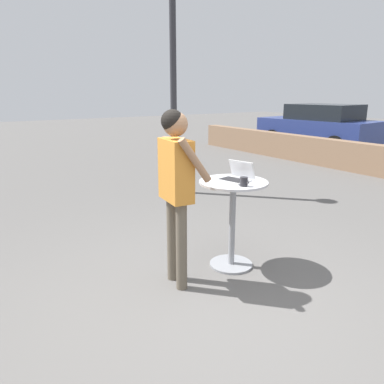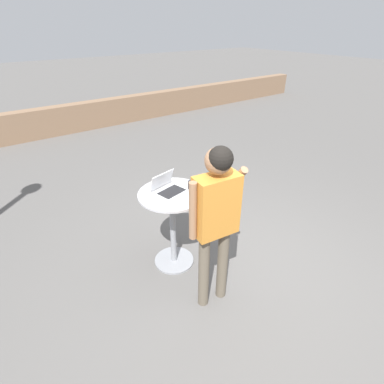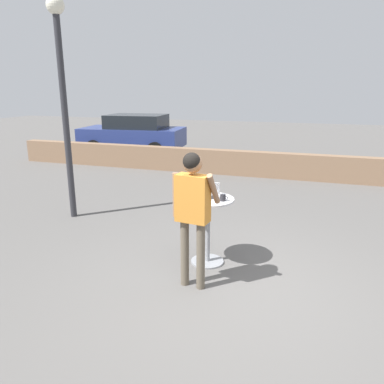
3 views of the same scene
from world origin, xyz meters
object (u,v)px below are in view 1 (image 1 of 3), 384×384
(parked_car_near_street, at_px, (319,126))
(coffee_mug, at_px, (244,182))
(street_lamp, at_px, (173,50))
(standing_person, at_px, (176,176))
(laptop, at_px, (236,177))
(cafe_table, at_px, (233,211))

(parked_car_near_street, bearing_deg, coffee_mug, -56.14)
(street_lamp, bearing_deg, standing_person, -30.78)
(coffee_mug, relative_size, parked_car_near_street, 0.03)
(laptop, bearing_deg, cafe_table, -77.07)
(standing_person, bearing_deg, parked_car_near_street, 120.86)
(laptop, relative_size, coffee_mug, 3.29)
(standing_person, bearing_deg, cafe_table, 90.76)
(coffee_mug, bearing_deg, laptop, 157.49)
(cafe_table, bearing_deg, parked_car_near_street, 122.95)
(parked_car_near_street, xyz_separation_m, street_lamp, (2.33, -7.29, 1.87))
(cafe_table, distance_m, standing_person, 0.88)
(coffee_mug, height_order, parked_car_near_street, parked_car_near_street)
(cafe_table, distance_m, street_lamp, 3.89)
(cafe_table, relative_size, standing_person, 0.56)
(coffee_mug, distance_m, parked_car_near_street, 10.24)
(standing_person, distance_m, parked_car_near_street, 10.69)
(cafe_table, distance_m, coffee_mug, 0.45)
(cafe_table, height_order, street_lamp, street_lamp)
(laptop, relative_size, standing_person, 0.21)
(laptop, bearing_deg, standing_person, -88.53)
(laptop, distance_m, parked_car_near_street, 10.02)
(laptop, height_order, coffee_mug, laptop)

